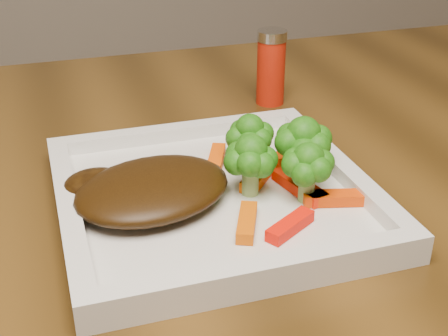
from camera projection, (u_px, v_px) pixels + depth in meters
name	position (u px, v px, depth m)	size (l,w,h in m)	color
plate	(213.00, 200.00, 0.56)	(0.27, 0.27, 0.01)	white
steak	(153.00, 189.00, 0.53)	(0.14, 0.11, 0.03)	#362008
broccoli_0	(250.00, 134.00, 0.59)	(0.05, 0.05, 0.07)	#387012
broccoli_1	(303.00, 149.00, 0.56)	(0.06, 0.06, 0.06)	#116811
broccoli_2	(308.00, 170.00, 0.53)	(0.05, 0.05, 0.06)	#265E0F
broccoli_3	(251.00, 163.00, 0.54)	(0.05, 0.05, 0.06)	#127015
carrot_0	(290.00, 226.00, 0.50)	(0.05, 0.01, 0.01)	#F21203
carrot_1	(337.00, 198.00, 0.54)	(0.06, 0.02, 0.01)	#DC3B03
carrot_2	(247.00, 222.00, 0.51)	(0.05, 0.01, 0.01)	#DA5603
carrot_3	(300.00, 154.00, 0.62)	(0.06, 0.02, 0.01)	#DE3C03
carrot_4	(216.00, 158.00, 0.61)	(0.05, 0.01, 0.01)	#F65104
carrot_5	(299.00, 186.00, 0.56)	(0.06, 0.02, 0.01)	#F72304
carrot_6	(259.00, 175.00, 0.58)	(0.06, 0.02, 0.01)	#F25703
spice_shaker	(271.00, 68.00, 0.76)	(0.03, 0.03, 0.09)	#BA1D0A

